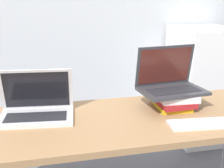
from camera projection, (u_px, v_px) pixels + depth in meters
name	position (u px, v px, depth m)	size (l,w,h in m)	color
desk	(118.00, 133.00, 1.55)	(1.73, 0.60, 0.70)	#9E754C
laptop_left	(36.00, 108.00, 1.54)	(0.38, 0.27, 0.24)	silver
book_stack	(173.00, 99.00, 1.67)	(0.21, 0.24, 0.09)	gold
laptop_on_books	(170.00, 82.00, 1.66)	(0.36, 0.26, 0.24)	#333338
wireless_keyboard	(200.00, 124.00, 1.45)	(0.30, 0.14, 0.01)	silver
mini_fridge	(201.00, 84.00, 2.78)	(0.49, 0.58, 1.00)	white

